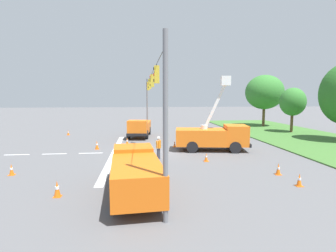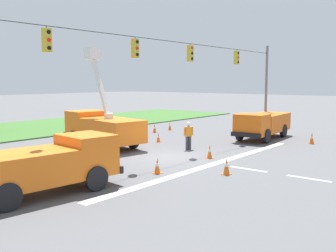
{
  "view_description": "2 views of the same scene",
  "coord_description": "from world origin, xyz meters",
  "px_view_note": "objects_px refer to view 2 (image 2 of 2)",
  "views": [
    {
      "loc": [
        22.56,
        -0.91,
        4.8
      ],
      "look_at": [
        2.36,
        1.21,
        2.53
      ],
      "focal_mm": 28.0,
      "sensor_mm": 36.0,
      "label": 1
    },
    {
      "loc": [
        -17.42,
        -14.1,
        4.38
      ],
      "look_at": [
        1.9,
        1.47,
        1.51
      ],
      "focal_mm": 42.0,
      "sensor_mm": 36.0,
      "label": 2
    }
  ],
  "objects_px": {
    "utility_truck_support_near": "(263,124)",
    "traffic_cone_foreground_left": "(157,166)",
    "traffic_cone_lane_edge_b": "(155,128)",
    "traffic_cone_far_right": "(210,152)",
    "road_worker": "(188,134)",
    "utility_truck_support_far": "(44,165)",
    "traffic_cone_mid_right": "(312,138)",
    "traffic_cone_far_left": "(158,138)",
    "traffic_cone_lane_edge_a": "(114,152)",
    "traffic_cone_foreground_right": "(170,126)",
    "utility_truck_bucket_lift": "(102,126)",
    "traffic_cone_near_bucket": "(227,166)"
  },
  "relations": [
    {
      "from": "road_worker",
      "to": "traffic_cone_near_bucket",
      "type": "bearing_deg",
      "value": -129.18
    },
    {
      "from": "traffic_cone_mid_right",
      "to": "traffic_cone_foreground_left",
      "type": "bearing_deg",
      "value": 168.81
    },
    {
      "from": "road_worker",
      "to": "traffic_cone_mid_right",
      "type": "height_order",
      "value": "road_worker"
    },
    {
      "from": "utility_truck_support_near",
      "to": "traffic_cone_lane_edge_a",
      "type": "relative_size",
      "value": 10.91
    },
    {
      "from": "road_worker",
      "to": "traffic_cone_lane_edge_a",
      "type": "height_order",
      "value": "road_worker"
    },
    {
      "from": "road_worker",
      "to": "traffic_cone_lane_edge_b",
      "type": "height_order",
      "value": "road_worker"
    },
    {
      "from": "utility_truck_support_far",
      "to": "traffic_cone_far_right",
      "type": "bearing_deg",
      "value": -6.5
    },
    {
      "from": "traffic_cone_far_left",
      "to": "traffic_cone_far_right",
      "type": "distance_m",
      "value": 6.68
    },
    {
      "from": "traffic_cone_foreground_right",
      "to": "traffic_cone_lane_edge_a",
      "type": "xyz_separation_m",
      "value": [
        -11.73,
        -5.25,
        -0.06
      ]
    },
    {
      "from": "traffic_cone_foreground_left",
      "to": "traffic_cone_foreground_right",
      "type": "xyz_separation_m",
      "value": [
        13.26,
        9.84,
        -0.03
      ]
    },
    {
      "from": "traffic_cone_mid_right",
      "to": "traffic_cone_lane_edge_b",
      "type": "bearing_deg",
      "value": 100.53
    },
    {
      "from": "road_worker",
      "to": "traffic_cone_foreground_right",
      "type": "bearing_deg",
      "value": 45.46
    },
    {
      "from": "utility_truck_bucket_lift",
      "to": "traffic_cone_far_right",
      "type": "height_order",
      "value": "utility_truck_bucket_lift"
    },
    {
      "from": "traffic_cone_lane_edge_a",
      "to": "traffic_cone_lane_edge_b",
      "type": "xyz_separation_m",
      "value": [
        9.62,
        5.22,
        0.07
      ]
    },
    {
      "from": "traffic_cone_lane_edge_a",
      "to": "traffic_cone_far_left",
      "type": "relative_size",
      "value": 0.91
    },
    {
      "from": "traffic_cone_near_bucket",
      "to": "traffic_cone_far_left",
      "type": "distance_m",
      "value": 10.44
    },
    {
      "from": "traffic_cone_mid_right",
      "to": "traffic_cone_lane_edge_a",
      "type": "height_order",
      "value": "traffic_cone_mid_right"
    },
    {
      "from": "utility_truck_bucket_lift",
      "to": "utility_truck_support_far",
      "type": "xyz_separation_m",
      "value": [
        -8.83,
        -6.57,
        -0.23
      ]
    },
    {
      "from": "utility_truck_support_far",
      "to": "traffic_cone_foreground_left",
      "type": "bearing_deg",
      "value": -13.07
    },
    {
      "from": "traffic_cone_near_bucket",
      "to": "traffic_cone_far_right",
      "type": "distance_m",
      "value": 3.93
    },
    {
      "from": "traffic_cone_mid_right",
      "to": "traffic_cone_far_left",
      "type": "distance_m",
      "value": 10.75
    },
    {
      "from": "utility_truck_bucket_lift",
      "to": "traffic_cone_lane_edge_a",
      "type": "xyz_separation_m",
      "value": [
        -1.98,
        -3.22,
        -1.1
      ]
    },
    {
      "from": "utility_truck_bucket_lift",
      "to": "utility_truck_support_far",
      "type": "distance_m",
      "value": 11.0
    },
    {
      "from": "utility_truck_bucket_lift",
      "to": "traffic_cone_foreground_left",
      "type": "bearing_deg",
      "value": -114.23
    },
    {
      "from": "road_worker",
      "to": "traffic_cone_far_right",
      "type": "relative_size",
      "value": 2.28
    },
    {
      "from": "traffic_cone_lane_edge_b",
      "to": "traffic_cone_far_right",
      "type": "bearing_deg",
      "value": -123.67
    },
    {
      "from": "traffic_cone_foreground_right",
      "to": "traffic_cone_lane_edge_b",
      "type": "xyz_separation_m",
      "value": [
        -2.11,
        -0.03,
        0.01
      ]
    },
    {
      "from": "traffic_cone_foreground_right",
      "to": "traffic_cone_far_right",
      "type": "distance_m",
      "value": 12.98
    },
    {
      "from": "traffic_cone_near_bucket",
      "to": "traffic_cone_far_left",
      "type": "height_order",
      "value": "traffic_cone_near_bucket"
    },
    {
      "from": "traffic_cone_far_right",
      "to": "utility_truck_support_far",
      "type": "bearing_deg",
      "value": 173.5
    },
    {
      "from": "traffic_cone_mid_right",
      "to": "traffic_cone_lane_edge_a",
      "type": "bearing_deg",
      "value": 148.74
    },
    {
      "from": "road_worker",
      "to": "traffic_cone_far_right",
      "type": "xyz_separation_m",
      "value": [
        -1.57,
        -2.62,
        -0.61
      ]
    },
    {
      "from": "road_worker",
      "to": "traffic_cone_far_left",
      "type": "height_order",
      "value": "road_worker"
    },
    {
      "from": "utility_truck_bucket_lift",
      "to": "traffic_cone_lane_edge_a",
      "type": "distance_m",
      "value": 3.94
    },
    {
      "from": "utility_truck_bucket_lift",
      "to": "traffic_cone_near_bucket",
      "type": "bearing_deg",
      "value": -98.9
    },
    {
      "from": "utility_truck_support_far",
      "to": "traffic_cone_foreground_left",
      "type": "xyz_separation_m",
      "value": [
        5.31,
        -1.23,
        -0.78
      ]
    },
    {
      "from": "utility_truck_bucket_lift",
      "to": "traffic_cone_mid_right",
      "type": "bearing_deg",
      "value": -46.44
    },
    {
      "from": "road_worker",
      "to": "utility_truck_bucket_lift",
      "type": "bearing_deg",
      "value": 118.37
    },
    {
      "from": "utility_truck_support_near",
      "to": "traffic_cone_lane_edge_b",
      "type": "xyz_separation_m",
      "value": [
        -2.38,
        8.72,
        -0.8
      ]
    },
    {
      "from": "traffic_cone_foreground_left",
      "to": "utility_truck_support_far",
      "type": "bearing_deg",
      "value": 166.93
    },
    {
      "from": "road_worker",
      "to": "utility_truck_support_near",
      "type": "bearing_deg",
      "value": -12.71
    },
    {
      "from": "traffic_cone_mid_right",
      "to": "traffic_cone_far_left",
      "type": "height_order",
      "value": "traffic_cone_mid_right"
    },
    {
      "from": "road_worker",
      "to": "traffic_cone_mid_right",
      "type": "xyz_separation_m",
      "value": [
        7.21,
        -5.38,
        -0.6
      ]
    },
    {
      "from": "traffic_cone_far_left",
      "to": "traffic_cone_foreground_right",
      "type": "bearing_deg",
      "value": 31.79
    },
    {
      "from": "traffic_cone_foreground_right",
      "to": "traffic_cone_far_right",
      "type": "bearing_deg",
      "value": -131.35
    },
    {
      "from": "utility_truck_support_near",
      "to": "traffic_cone_foreground_left",
      "type": "height_order",
      "value": "utility_truck_support_near"
    },
    {
      "from": "traffic_cone_foreground_left",
      "to": "traffic_cone_lane_edge_b",
      "type": "bearing_deg",
      "value": 41.32
    },
    {
      "from": "utility_truck_support_far",
      "to": "traffic_cone_mid_right",
      "type": "relative_size",
      "value": 8.08
    },
    {
      "from": "utility_truck_support_far",
      "to": "traffic_cone_lane_edge_a",
      "type": "distance_m",
      "value": 7.67
    },
    {
      "from": "utility_truck_bucket_lift",
      "to": "traffic_cone_mid_right",
      "type": "height_order",
      "value": "utility_truck_bucket_lift"
    }
  ]
}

